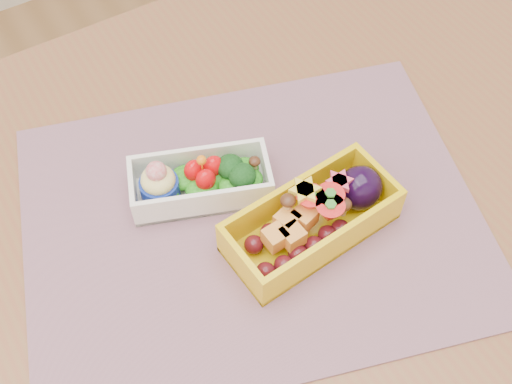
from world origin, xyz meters
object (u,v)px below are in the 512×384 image
placemat (252,219)px  bento_white (200,181)px  bento_yellow (315,218)px  table (228,293)px

placemat → bento_white: 0.07m
bento_white → bento_yellow: 0.13m
bento_yellow → placemat: bearing=129.6°
bento_white → placemat: bearing=-40.6°
table → placemat: placemat is taller
bento_white → bento_yellow: size_ratio=0.87×
placemat → bento_yellow: bento_yellow is taller
table → placemat: size_ratio=2.47×
table → bento_yellow: (0.09, -0.03, 0.13)m
bento_yellow → bento_white: bearing=121.8°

